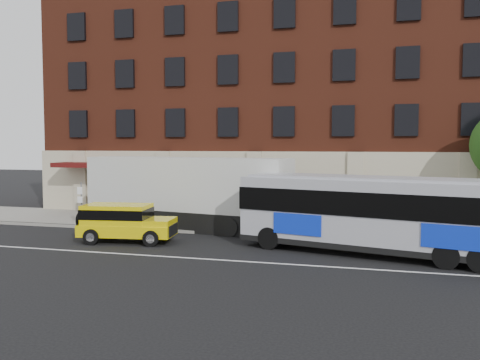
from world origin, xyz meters
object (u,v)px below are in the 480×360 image
(sign_pole, at_px, (81,201))
(yellow_suv, at_px, (123,220))
(shipping_container, at_px, (186,194))
(city_bus, at_px, (380,212))

(sign_pole, bearing_deg, yellow_suv, -36.85)
(yellow_suv, relative_size, shipping_container, 0.40)
(sign_pole, height_order, shipping_container, shipping_container)
(city_bus, bearing_deg, sign_pole, 168.99)
(yellow_suv, distance_m, shipping_container, 4.63)
(sign_pole, distance_m, shipping_container, 5.89)
(sign_pole, xyz_separation_m, yellow_suv, (4.29, -3.21, -0.43))
(yellow_suv, bearing_deg, shipping_container, 70.89)
(city_bus, xyz_separation_m, yellow_suv, (-11.65, -0.11, -0.78))
(sign_pole, distance_m, city_bus, 16.24)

